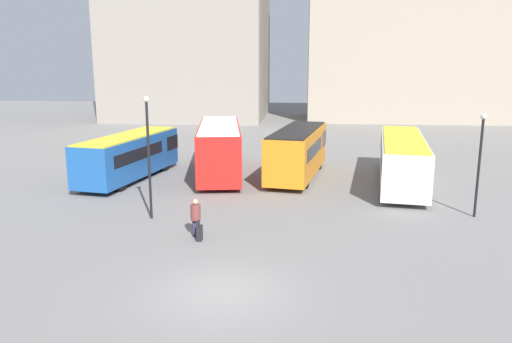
# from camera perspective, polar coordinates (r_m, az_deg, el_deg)

# --- Properties ---
(ground_plane) EXTENTS (160.00, 160.00, 0.00)m
(ground_plane) POSITION_cam_1_polar(r_m,az_deg,el_deg) (16.41, -3.85, -13.57)
(ground_plane) COLOR slate
(building_block_right) EXTENTS (28.60, 12.38, 26.46)m
(building_block_right) POSITION_cam_1_polar(r_m,az_deg,el_deg) (69.17, 18.59, 16.63)
(building_block_right) COLOR tan
(building_block_right) RESTS_ON ground_plane
(bus_0) EXTENTS (3.96, 9.59, 2.80)m
(bus_0) POSITION_cam_1_polar(r_m,az_deg,el_deg) (32.35, -14.22, 1.84)
(bus_0) COLOR #1E56A3
(bus_0) RESTS_ON ground_plane
(bus_1) EXTENTS (4.22, 10.69, 3.31)m
(bus_1) POSITION_cam_1_polar(r_m,az_deg,el_deg) (32.69, -4.20, 2.77)
(bus_1) COLOR red
(bus_1) RESTS_ON ground_plane
(bus_2) EXTENTS (3.91, 9.43, 3.10)m
(bus_2) POSITION_cam_1_polar(r_m,az_deg,el_deg) (32.08, 4.81, 2.36)
(bus_2) COLOR orange
(bus_2) RESTS_ON ground_plane
(bus_3) EXTENTS (4.09, 11.83, 2.84)m
(bus_3) POSITION_cam_1_polar(r_m,az_deg,el_deg) (31.39, 16.35, 1.47)
(bus_3) COLOR silver
(bus_3) RESTS_ON ground_plane
(traveler) EXTENTS (0.43, 0.43, 1.64)m
(traveler) POSITION_cam_1_polar(r_m,az_deg,el_deg) (21.05, -6.91, -4.89)
(traveler) COLOR #382D4C
(traveler) RESTS_ON ground_plane
(suitcase) EXTENTS (0.21, 0.38, 0.92)m
(suitcase) POSITION_cam_1_polar(r_m,az_deg,el_deg) (20.78, -6.46, -7.00)
(suitcase) COLOR black
(suitcase) RESTS_ON ground_plane
(lamp_post_0) EXTENTS (0.28, 0.28, 4.92)m
(lamp_post_0) POSITION_cam_1_polar(r_m,az_deg,el_deg) (25.39, 24.22, 1.63)
(lamp_post_0) COLOR black
(lamp_post_0) RESTS_ON ground_plane
(lamp_post_1) EXTENTS (0.28, 0.28, 5.72)m
(lamp_post_1) POSITION_cam_1_polar(r_m,az_deg,el_deg) (23.36, -12.19, 2.65)
(lamp_post_1) COLOR black
(lamp_post_1) RESTS_ON ground_plane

